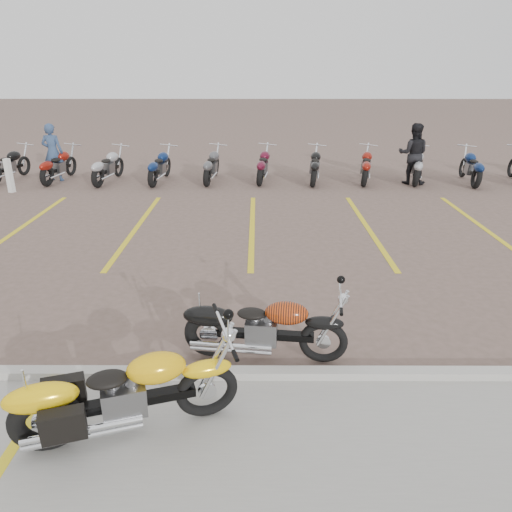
{
  "coord_description": "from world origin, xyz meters",
  "views": [
    {
      "loc": [
        0.12,
        -7.13,
        3.57
      ],
      "look_at": [
        0.1,
        0.19,
        0.75
      ],
      "focal_mm": 35.0,
      "sensor_mm": 36.0,
      "label": 1
    }
  ],
  "objects_px": {
    "yellow_cruiser": "(122,395)",
    "person_a": "(53,152)",
    "person_b": "(413,154)",
    "bollard": "(9,176)",
    "flame_cruiser": "(261,329)"
  },
  "relations": [
    {
      "from": "flame_cruiser",
      "to": "bollard",
      "type": "height_order",
      "value": "bollard"
    },
    {
      "from": "yellow_cruiser",
      "to": "person_b",
      "type": "height_order",
      "value": "person_b"
    },
    {
      "from": "person_a",
      "to": "bollard",
      "type": "height_order",
      "value": "person_a"
    },
    {
      "from": "person_b",
      "to": "bollard",
      "type": "height_order",
      "value": "person_b"
    },
    {
      "from": "yellow_cruiser",
      "to": "person_a",
      "type": "relative_size",
      "value": 1.2
    },
    {
      "from": "yellow_cruiser",
      "to": "person_a",
      "type": "distance_m",
      "value": 13.07
    },
    {
      "from": "flame_cruiser",
      "to": "person_b",
      "type": "distance_m",
      "value": 11.27
    },
    {
      "from": "person_a",
      "to": "person_b",
      "type": "bearing_deg",
      "value": -178.26
    },
    {
      "from": "person_a",
      "to": "person_b",
      "type": "relative_size",
      "value": 0.97
    },
    {
      "from": "person_a",
      "to": "person_b",
      "type": "distance_m",
      "value": 11.48
    },
    {
      "from": "yellow_cruiser",
      "to": "flame_cruiser",
      "type": "height_order",
      "value": "yellow_cruiser"
    },
    {
      "from": "yellow_cruiser",
      "to": "person_b",
      "type": "xyz_separation_m",
      "value": [
        6.24,
        11.56,
        0.48
      ]
    },
    {
      "from": "yellow_cruiser",
      "to": "person_b",
      "type": "bearing_deg",
      "value": 43.92
    },
    {
      "from": "flame_cruiser",
      "to": "bollard",
      "type": "xyz_separation_m",
      "value": [
        -7.37,
        8.97,
        0.07
      ]
    },
    {
      "from": "person_b",
      "to": "bollard",
      "type": "distance_m",
      "value": 12.27
    }
  ]
}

